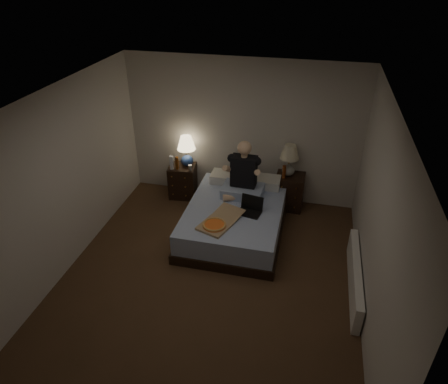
% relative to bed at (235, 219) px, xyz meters
% --- Properties ---
extents(floor, '(4.00, 4.50, 0.00)m').
position_rel_bed_xyz_m(floor, '(-0.13, -1.10, -0.24)').
color(floor, brown).
rests_on(floor, ground).
extents(ceiling, '(4.00, 4.50, 0.00)m').
position_rel_bed_xyz_m(ceiling, '(-0.13, -1.10, 2.26)').
color(ceiling, white).
rests_on(ceiling, ground).
extents(wall_back, '(4.00, 0.00, 2.50)m').
position_rel_bed_xyz_m(wall_back, '(-0.13, 1.15, 1.01)').
color(wall_back, beige).
rests_on(wall_back, ground).
extents(wall_front, '(4.00, 0.00, 2.50)m').
position_rel_bed_xyz_m(wall_front, '(-0.13, -3.35, 1.01)').
color(wall_front, beige).
rests_on(wall_front, ground).
extents(wall_left, '(0.00, 4.50, 2.50)m').
position_rel_bed_xyz_m(wall_left, '(-2.13, -1.10, 1.01)').
color(wall_left, beige).
rests_on(wall_left, ground).
extents(wall_right, '(0.00, 4.50, 2.50)m').
position_rel_bed_xyz_m(wall_right, '(1.87, -1.10, 1.01)').
color(wall_right, beige).
rests_on(wall_right, ground).
extents(bed, '(1.45, 1.94, 0.48)m').
position_rel_bed_xyz_m(bed, '(0.00, 0.00, 0.00)').
color(bed, '#6182C3').
rests_on(bed, floor).
extents(nightstand_left, '(0.51, 0.47, 0.60)m').
position_rel_bed_xyz_m(nightstand_left, '(-1.15, 0.89, 0.06)').
color(nightstand_left, black).
rests_on(nightstand_left, floor).
extents(nightstand_right, '(0.49, 0.45, 0.62)m').
position_rel_bed_xyz_m(nightstand_right, '(0.77, 0.95, 0.07)').
color(nightstand_right, black).
rests_on(nightstand_right, floor).
extents(lamp_left, '(0.39, 0.39, 0.56)m').
position_rel_bed_xyz_m(lamp_left, '(-1.07, 0.95, 0.64)').
color(lamp_left, '#284794').
rests_on(lamp_left, nightstand_left).
extents(lamp_right, '(0.33, 0.33, 0.56)m').
position_rel_bed_xyz_m(lamp_right, '(0.72, 0.95, 0.66)').
color(lamp_right, gray).
rests_on(lamp_right, nightstand_right).
extents(water_bottle, '(0.07, 0.07, 0.25)m').
position_rel_bed_xyz_m(water_bottle, '(-1.29, 0.75, 0.49)').
color(water_bottle, white).
rests_on(water_bottle, nightstand_left).
extents(soda_can, '(0.07, 0.07, 0.10)m').
position_rel_bed_xyz_m(soda_can, '(-0.96, 0.78, 0.41)').
color(soda_can, '#9E9F9A').
rests_on(soda_can, nightstand_left).
extents(beer_bottle_left, '(0.06, 0.06, 0.23)m').
position_rel_bed_xyz_m(beer_bottle_left, '(-1.20, 0.78, 0.48)').
color(beer_bottle_left, '#60300D').
rests_on(beer_bottle_left, nightstand_left).
extents(beer_bottle_right, '(0.06, 0.06, 0.23)m').
position_rel_bed_xyz_m(beer_bottle_right, '(0.66, 0.83, 0.50)').
color(beer_bottle_right, '#632A0E').
rests_on(beer_bottle_right, nightstand_right).
extents(person, '(0.68, 0.55, 0.93)m').
position_rel_bed_xyz_m(person, '(0.05, 0.36, 0.71)').
color(person, black).
rests_on(person, bed).
extents(laptop, '(0.39, 0.34, 0.24)m').
position_rel_bed_xyz_m(laptop, '(0.25, -0.13, 0.36)').
color(laptop, black).
rests_on(laptop, bed).
extents(pizza_box, '(0.64, 0.85, 0.08)m').
position_rel_bed_xyz_m(pizza_box, '(-0.18, -0.60, 0.28)').
color(pizza_box, tan).
rests_on(pizza_box, bed).
extents(radiator, '(0.10, 1.60, 0.40)m').
position_rel_bed_xyz_m(radiator, '(1.80, -0.87, -0.04)').
color(radiator, white).
rests_on(radiator, floor).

